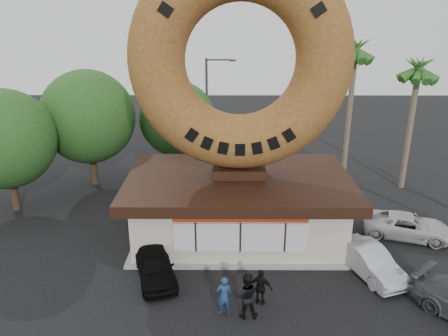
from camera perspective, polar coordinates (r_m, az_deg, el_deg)
ground at (r=18.21m, az=2.38°, el=-17.84°), size 90.00×90.00×0.00m
donut_shop at (r=22.41m, az=1.91°, el=-4.74°), size 11.20×7.20×3.80m
giant_donut at (r=20.46m, az=2.15°, el=13.82°), size 10.29×2.62×10.29m
tree_west at (r=29.47m, az=-17.33°, el=6.40°), size 6.00×6.00×7.65m
tree_mid at (r=30.38m, az=-6.11°, el=6.39°), size 5.20×5.20×6.63m
tree_far at (r=27.28m, az=-26.71°, el=3.39°), size 5.60×5.60×7.14m
palm_near at (r=29.61m, az=16.75°, el=13.95°), size 2.60×2.60×9.75m
palm_far at (r=29.49m, az=24.03°, el=11.23°), size 2.60×2.60×8.75m
street_lamp at (r=31.09m, az=-1.98°, el=7.68°), size 2.11×0.20×8.00m
person_left at (r=17.44m, az=0.02°, el=-16.34°), size 0.64×0.46×1.66m
person_center at (r=17.28m, az=2.91°, el=-16.32°), size 0.94×0.75×1.88m
person_right at (r=18.01m, az=4.83°, el=-15.27°), size 1.00×0.66×1.57m
car_black at (r=19.76m, az=-8.99°, el=-12.42°), size 2.57×4.08×1.29m
car_silver at (r=20.85m, az=18.47°, el=-11.43°), size 2.59×4.15×1.29m
car_white at (r=24.65m, az=22.91°, el=-6.99°), size 4.84×3.32×1.23m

